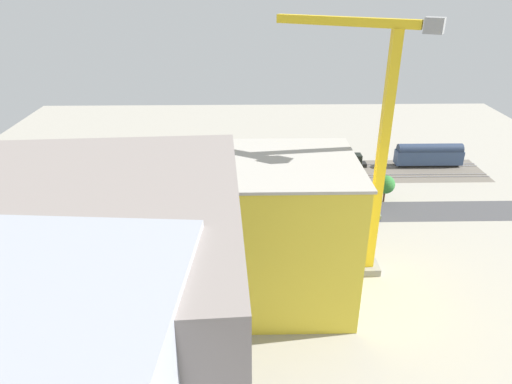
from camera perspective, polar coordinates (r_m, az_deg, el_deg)
ground_plane at (r=98.80m, az=3.13°, el=-1.81°), size 168.55×168.55×0.00m
rail_bed at (r=115.90m, az=2.48°, el=2.52°), size 105.40×15.16×0.01m
street_asphalt at (r=96.30m, az=3.25°, el=-2.58°), size 105.38×9.39×0.01m
track_rails at (r=115.83m, az=2.48°, el=2.60°), size 105.34×8.72×0.12m
platform_canopy_near at (r=106.11m, az=-1.53°, el=2.70°), size 53.93×4.26×4.40m
locomotive at (r=120.33m, az=9.93°, el=3.96°), size 15.91×2.85×5.04m
passenger_coach at (r=126.68m, az=20.77°, el=4.41°), size 17.26×3.21×6.00m
parked_car_0 at (r=96.24m, az=13.98°, el=-2.91°), size 4.42×1.91×1.60m
parked_car_1 at (r=94.28m, az=9.22°, el=-3.02°), size 4.41×1.90×1.76m
parked_car_2 at (r=93.47m, az=4.08°, el=-3.01°), size 4.51×2.04×1.69m
parked_car_3 at (r=92.67m, az=-1.09°, el=-3.22°), size 4.60×1.81×1.69m
parked_car_4 at (r=93.32m, az=-6.63°, el=-3.15°), size 4.55×1.95×1.83m
parked_car_5 at (r=94.05m, az=-11.69°, el=-3.34°), size 4.40×1.96×1.68m
parked_car_6 at (r=96.34m, az=-16.32°, el=-3.13°), size 4.41×2.00×1.79m
construction_building at (r=67.64m, az=-2.71°, el=-5.15°), size 34.27×18.87×21.81m
construction_roof_slab at (r=62.68m, az=-2.92°, el=3.59°), size 34.87×19.48×0.40m
tower_crane at (r=70.61m, az=14.61°, el=6.38°), size 21.19×12.53×40.46m
box_truck_0 at (r=86.54m, az=-10.21°, el=-5.18°), size 9.55×2.94×3.51m
street_tree_0 at (r=99.47m, az=6.66°, el=1.62°), size 5.14×5.14×7.87m
street_tree_1 at (r=102.90m, az=15.86°, el=0.90°), size 4.04×4.04×6.15m
street_tree_2 at (r=97.92m, az=-5.79°, el=1.49°), size 4.81×4.81×8.07m
traffic_light at (r=90.62m, az=-10.29°, el=-1.47°), size 0.50×0.36×7.37m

